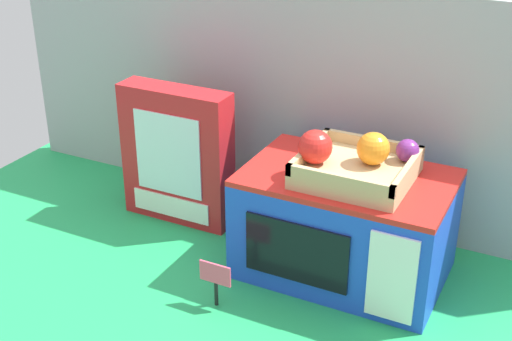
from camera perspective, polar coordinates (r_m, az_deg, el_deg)
The scene contains 6 objects.
ground_plane at distance 1.65m, azimuth 0.26°, elevation -6.04°, with size 1.70×1.70×0.00m, color #219E54.
display_back_panel at distance 1.70m, azimuth 3.48°, elevation 5.64°, with size 1.61×0.03×0.57m, color #A0A3A8.
toy_microwave at distance 1.51m, azimuth 7.27°, elevation -4.40°, with size 0.43×0.28×0.23m.
food_groups_crate at distance 1.43m, azimuth 8.06°, elevation 0.57°, with size 0.23×0.21×0.10m.
cookie_set_box at distance 1.70m, azimuth -6.47°, elevation 1.24°, with size 0.28×0.08×0.34m.
price_sign at distance 1.42m, azimuth -3.34°, elevation -8.74°, with size 0.07×0.01×0.10m.
Camera 1 is at (0.62, -1.25, 0.87)m, focal length 49.01 mm.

